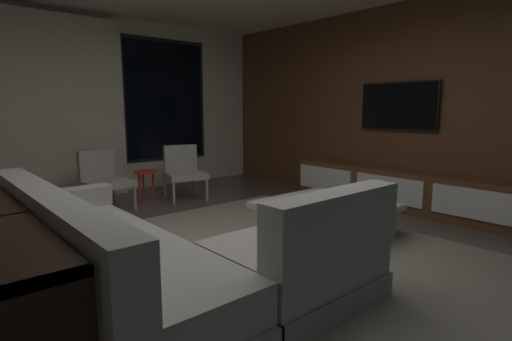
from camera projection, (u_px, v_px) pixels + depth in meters
The scene contains 12 objects.
floor at pixel (238, 263), 3.42m from camera, with size 9.20×9.20×0.00m, color #564C44.
back_wall_with_window at pixel (82, 107), 5.86m from camera, with size 6.60×0.30×2.70m.
media_wall at pixel (420, 106), 5.20m from camera, with size 0.12×7.80×2.70m.
area_rug at pixel (276, 256), 3.57m from camera, with size 3.20×3.80×0.01m, color gray.
sectional_couch at pixel (157, 262), 2.70m from camera, with size 1.98×2.50×0.82m.
coffee_table at pixel (325, 219), 4.11m from camera, with size 1.16×1.16×0.36m.
book_stack_on_coffee_table at pixel (315, 201), 4.07m from camera, with size 0.27×0.20×0.05m.
accent_chair_near_window at pixel (184, 169), 5.82m from camera, with size 0.67×0.68×0.78m.
accent_chair_by_curtain at pixel (103, 177), 5.16m from camera, with size 0.62×0.64×0.78m.
side_stool at pixel (146, 177), 5.53m from camera, with size 0.32×0.32×0.46m.
media_console at pixel (400, 190), 5.22m from camera, with size 0.46×3.10×0.52m.
mounted_tv at pixel (398, 106), 5.32m from camera, with size 0.05×1.10×0.64m.
Camera 1 is at (-2.03, -2.55, 1.32)m, focal length 27.89 mm.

